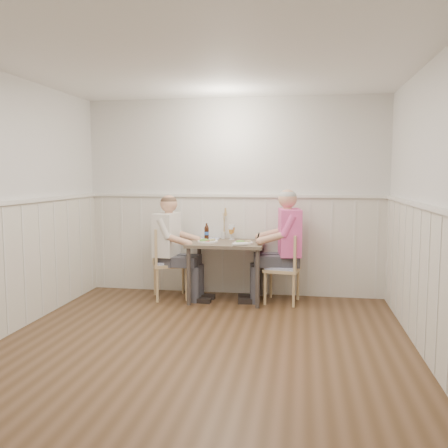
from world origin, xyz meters
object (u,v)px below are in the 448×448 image
object	(u,v)px
chair_right	(286,265)
grass_vase	(223,224)
beer_bottle	(207,232)
man_in_pink	(286,254)
diner_cream	(170,255)
chair_left	(166,260)
dining_table	(227,250)

from	to	relation	value
chair_right	grass_vase	distance (m)	1.02
beer_bottle	grass_vase	xyz separation A→B (m)	(0.20, 0.13, 0.10)
chair_right	man_in_pink	size ratio (longest dim) A/B	0.60
diner_cream	chair_left	bearing A→B (deg)	162.24
chair_right	chair_left	distance (m)	1.55
dining_table	diner_cream	world-z (taller)	diner_cream
chair_left	diner_cream	size ratio (longest dim) A/B	0.68
dining_table	chair_right	distance (m)	0.77
chair_right	grass_vase	world-z (taller)	grass_vase
chair_left	grass_vase	bearing A→B (deg)	25.38
dining_table	chair_right	xyz separation A→B (m)	(0.75, 0.00, -0.18)
diner_cream	dining_table	bearing A→B (deg)	3.19
chair_left	grass_vase	size ratio (longest dim) A/B	2.14
dining_table	man_in_pink	size ratio (longest dim) A/B	0.66
dining_table	chair_left	size ratio (longest dim) A/B	1.02
chair_right	chair_left	bearing A→B (deg)	-179.10
chair_left	beer_bottle	xyz separation A→B (m)	(0.50, 0.20, 0.35)
man_in_pink	diner_cream	distance (m)	1.47
beer_bottle	chair_left	bearing A→B (deg)	-157.56
diner_cream	beer_bottle	world-z (taller)	diner_cream
diner_cream	grass_vase	distance (m)	0.81
diner_cream	grass_vase	xyz separation A→B (m)	(0.63, 0.35, 0.37)
beer_bottle	grass_vase	bearing A→B (deg)	32.10
dining_table	chair_left	bearing A→B (deg)	-178.56
chair_left	beer_bottle	size ratio (longest dim) A/B	4.26
man_in_pink	dining_table	bearing A→B (deg)	-176.19
chair_right	diner_cream	xyz separation A→B (m)	(-1.48, -0.04, 0.10)
chair_left	man_in_pink	xyz separation A→B (m)	(1.53, 0.07, 0.10)
diner_cream	beer_bottle	size ratio (longest dim) A/B	6.28
man_in_pink	beer_bottle	distance (m)	1.07
chair_right	chair_left	size ratio (longest dim) A/B	0.94
chair_right	beer_bottle	size ratio (longest dim) A/B	4.01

